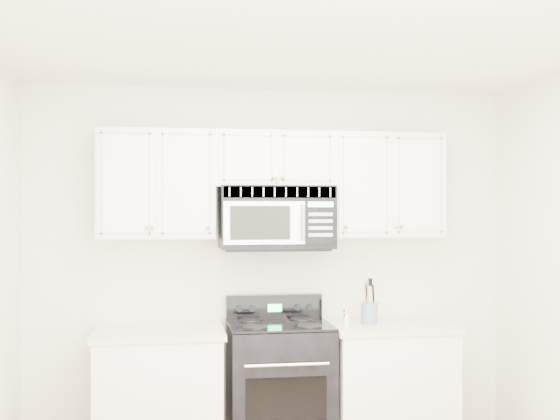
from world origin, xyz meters
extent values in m
cube|color=white|center=(0.00, 0.00, 2.60)|extent=(3.50, 3.50, 0.01)
cube|color=white|center=(0.00, 1.75, 1.30)|extent=(3.50, 0.01, 2.60)
cube|color=white|center=(0.00, -1.75, 1.30)|extent=(3.50, 0.01, 2.60)
cube|color=white|center=(-0.80, 1.44, 0.44)|extent=(0.82, 0.63, 0.88)
cube|color=#F1E6C6|center=(-0.80, 1.44, 0.90)|extent=(0.86, 0.65, 0.04)
cube|color=white|center=(0.80, 1.44, 0.44)|extent=(0.82, 0.63, 0.88)
cube|color=#F1E6C6|center=(0.80, 1.44, 0.90)|extent=(0.86, 0.65, 0.04)
cube|color=black|center=(0.02, 1.45, 0.46)|extent=(0.70, 0.60, 0.92)
cube|color=black|center=(0.02, 1.15, 0.45)|extent=(0.53, 0.01, 0.37)
cylinder|color=silver|center=(0.02, 1.12, 0.72)|extent=(0.55, 0.02, 0.02)
cube|color=black|center=(0.02, 1.45, 0.93)|extent=(0.70, 0.60, 0.02)
cube|color=black|center=(0.02, 1.71, 1.01)|extent=(0.70, 0.08, 0.18)
cube|color=#27FF60|center=(0.02, 1.67, 1.01)|extent=(0.10, 0.00, 0.06)
cube|color=white|center=(-0.82, 1.58, 1.90)|extent=(0.80, 0.33, 0.75)
cube|color=white|center=(0.82, 1.58, 1.90)|extent=(0.80, 0.33, 0.75)
cube|color=white|center=(0.00, 1.58, 2.08)|extent=(0.84, 0.33, 0.39)
sphere|color=gold|center=(-0.84, 1.40, 1.60)|extent=(0.03, 0.03, 0.03)
sphere|color=gold|center=(-0.48, 1.40, 1.60)|extent=(0.03, 0.03, 0.03)
sphere|color=gold|center=(0.48, 1.40, 1.60)|extent=(0.03, 0.03, 0.03)
sphere|color=gold|center=(0.84, 1.40, 1.60)|extent=(0.03, 0.03, 0.03)
sphere|color=gold|center=(-0.03, 1.40, 1.94)|extent=(0.03, 0.03, 0.03)
sphere|color=gold|center=(0.03, 1.40, 1.94)|extent=(0.03, 0.03, 0.03)
cylinder|color=#B70713|center=(-0.01, 1.40, 1.89)|extent=(0.01, 0.00, 0.10)
sphere|color=gold|center=(-0.01, 1.40, 1.83)|extent=(0.03, 0.03, 0.03)
cube|color=black|center=(0.01, 1.55, 1.67)|extent=(0.79, 0.40, 0.44)
cube|color=#B9B7AF|center=(0.01, 1.36, 1.84)|extent=(0.77, 0.01, 0.08)
cube|color=#A8A8A8|center=(-0.10, 1.35, 1.63)|extent=(0.55, 0.01, 0.29)
cube|color=black|center=(-0.13, 1.34, 1.63)|extent=(0.41, 0.01, 0.23)
cube|color=black|center=(0.29, 1.35, 1.63)|extent=(0.22, 0.01, 0.29)
cube|color=#27FF60|center=(0.29, 1.34, 1.76)|extent=(0.18, 0.00, 0.04)
cylinder|color=silver|center=(0.16, 1.31, 1.63)|extent=(0.02, 0.02, 0.25)
cylinder|color=slate|center=(0.66, 1.43, 0.99)|extent=(0.12, 0.12, 0.15)
cylinder|color=olive|center=(0.69, 1.43, 1.07)|extent=(0.01, 0.01, 0.25)
cylinder|color=black|center=(0.64, 1.46, 1.08)|extent=(0.01, 0.01, 0.27)
cylinder|color=olive|center=(0.64, 1.40, 1.09)|extent=(0.01, 0.01, 0.29)
cylinder|color=black|center=(0.69, 1.43, 1.07)|extent=(0.01, 0.01, 0.25)
cylinder|color=olive|center=(0.64, 1.46, 1.08)|extent=(0.01, 0.01, 0.27)
cylinder|color=silver|center=(0.45, 1.27, 0.96)|extent=(0.04, 0.04, 0.08)
cylinder|color=silver|center=(0.45, 1.27, 1.01)|extent=(0.04, 0.04, 0.02)
cylinder|color=silver|center=(0.50, 1.46, 0.96)|extent=(0.04, 0.04, 0.08)
cylinder|color=silver|center=(0.50, 1.46, 1.01)|extent=(0.04, 0.04, 0.02)
camera|label=1|loc=(-0.72, -3.33, 1.72)|focal=45.00mm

